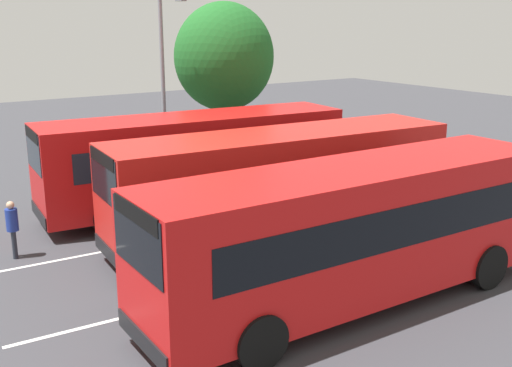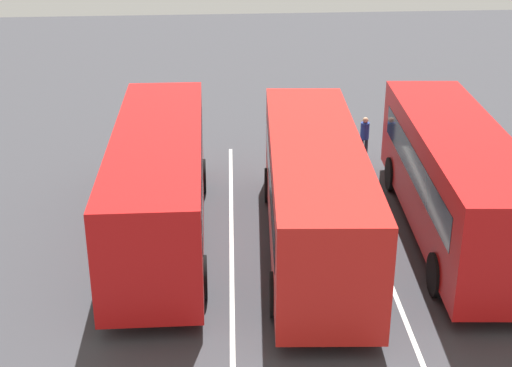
{
  "view_description": "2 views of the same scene",
  "coord_description": "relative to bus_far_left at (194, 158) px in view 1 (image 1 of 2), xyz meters",
  "views": [
    {
      "loc": [
        9.69,
        13.63,
        6.34
      ],
      "look_at": [
        0.52,
        -0.05,
        1.92
      ],
      "focal_mm": 43.52,
      "sensor_mm": 36.0,
      "label": 1
    },
    {
      "loc": [
        -18.36,
        2.88,
        9.72
      ],
      "look_at": [
        1.14,
        1.25,
        1.37
      ],
      "focal_mm": 51.11,
      "sensor_mm": 36.0,
      "label": 2
    }
  ],
  "objects": [
    {
      "name": "pedestrian",
      "position": [
        6.2,
        1.17,
        -0.85
      ],
      "size": [
        0.38,
        0.38,
        1.6
      ],
      "rotation": [
        0.0,
        0.0,
        2.93
      ],
      "color": "#232833",
      "rests_on": "ground"
    },
    {
      "name": "bus_far_left",
      "position": [
        0.0,
        0.0,
        0.0
      ],
      "size": [
        10.46,
        3.28,
        3.21
      ],
      "rotation": [
        0.0,
        0.0,
        -0.08
      ],
      "color": "red",
      "rests_on": "ground"
    },
    {
      "name": "depot_tree",
      "position": [
        -3.86,
        -4.41,
        2.96
      ],
      "size": [
        4.23,
        3.81,
        6.99
      ],
      "color": "#4C3823",
      "rests_on": "ground"
    },
    {
      "name": "street_lamp",
      "position": [
        -0.75,
        -3.6,
        2.34
      ],
      "size": [
        0.35,
        2.36,
        7.12
      ],
      "rotation": [
        0.0,
        0.0,
        1.49
      ],
      "color": "gray",
      "rests_on": "ground"
    },
    {
      "name": "lane_stripe_outer_left",
      "position": [
        -0.14,
        2.28,
        -1.78
      ],
      "size": [
        15.49,
        0.86,
        0.01
      ],
      "primitive_type": "cube",
      "rotation": [
        0.0,
        0.0,
        -0.05
      ],
      "color": "silver",
      "rests_on": "ground"
    },
    {
      "name": "bus_center_left",
      "position": [
        -0.59,
        4.12,
        0.0
      ],
      "size": [
        10.44,
        3.19,
        3.21
      ],
      "rotation": [
        0.0,
        0.0,
        -0.08
      ],
      "color": "red",
      "rests_on": "ground"
    },
    {
      "name": "bus_center_right",
      "position": [
        0.48,
        8.35,
        0.0
      ],
      "size": [
        10.33,
        2.7,
        3.21
      ],
      "rotation": [
        0.0,
        0.0,
        -0.02
      ],
      "color": "red",
      "rests_on": "ground"
    },
    {
      "name": "lane_stripe_inner_left",
      "position": [
        -0.14,
        6.38,
        -1.78
      ],
      "size": [
        15.49,
        0.86,
        0.01
      ],
      "primitive_type": "cube",
      "rotation": [
        0.0,
        0.0,
        -0.05
      ],
      "color": "silver",
      "rests_on": "ground"
    },
    {
      "name": "ground_plane",
      "position": [
        -0.14,
        4.33,
        -1.79
      ],
      "size": [
        73.6,
        73.6,
        0.0
      ],
      "primitive_type": "plane",
      "color": "#38383D"
    }
  ]
}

